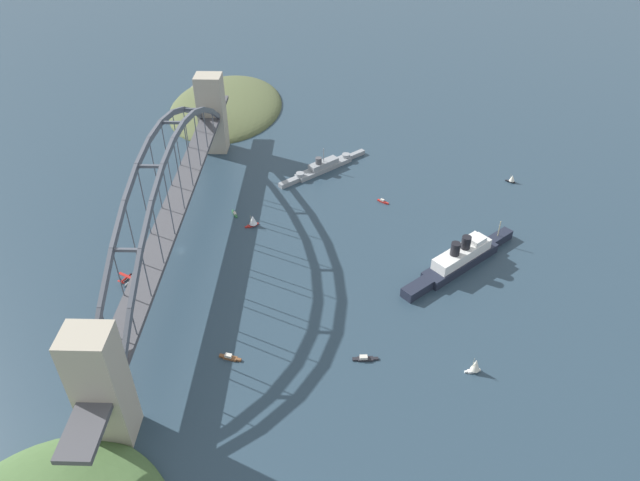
% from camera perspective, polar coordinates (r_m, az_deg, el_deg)
% --- Properties ---
extents(ground_plane, '(1400.00, 1400.00, 0.00)m').
position_cam_1_polar(ground_plane, '(343.75, -13.42, -0.85)').
color(ground_plane, '#283D4C').
extents(harbor_arch_bridge, '(304.70, 18.06, 71.10)m').
position_cam_1_polar(harbor_arch_bridge, '(326.81, -14.15, 3.28)').
color(harbor_arch_bridge, '#ADA38E').
rests_on(harbor_arch_bridge, ground).
extents(headland_west_shore, '(134.16, 92.52, 19.38)m').
position_cam_1_polar(headland_west_shore, '(509.48, -9.24, 12.76)').
color(headland_west_shore, '#515B38').
rests_on(headland_west_shore, ground).
extents(ocean_liner, '(62.15, 69.91, 18.95)m').
position_cam_1_polar(ocean_liner, '(328.36, 13.56, -1.70)').
color(ocean_liner, '#1E2333').
rests_on(ocean_liner, ground).
extents(naval_cruiser, '(52.59, 59.21, 16.72)m').
position_cam_1_polar(naval_cruiser, '(407.60, 0.28, 7.21)').
color(naval_cruiser, gray).
rests_on(naval_cruiser, ground).
extents(seaplane_taxiing_near_bridge, '(9.09, 11.05, 4.89)m').
position_cam_1_polar(seaplane_taxiing_near_bridge, '(327.81, -18.35, -3.58)').
color(seaplane_taxiing_near_bridge, '#B7B7B2').
rests_on(seaplane_taxiing_near_bridge, ground).
extents(small_boat_0, '(4.76, 7.46, 8.84)m').
position_cam_1_polar(small_boat_0, '(275.15, 14.92, -11.68)').
color(small_boat_0, silver).
rests_on(small_boat_0, ground).
extents(small_boat_1, '(8.35, 4.84, 1.83)m').
position_cam_1_polar(small_boat_1, '(366.35, -8.33, 2.60)').
color(small_boat_1, '#2D6B3D').
rests_on(small_boat_1, ground).
extents(small_boat_2, '(4.82, 6.24, 6.29)m').
position_cam_1_polar(small_boat_2, '(414.22, 18.22, 5.77)').
color(small_boat_2, black).
rests_on(small_boat_2, ground).
extents(small_boat_3, '(6.55, 8.21, 8.05)m').
position_cam_1_polar(small_boat_3, '(353.51, -6.57, 1.96)').
color(small_boat_3, '#B2231E').
rests_on(small_boat_3, ground).
extents(small_boat_4, '(5.48, 7.22, 2.17)m').
position_cam_1_polar(small_boat_4, '(376.09, 6.14, 3.82)').
color(small_boat_4, '#B2231E').
rests_on(small_boat_4, ground).
extents(small_boat_5, '(3.15, 12.02, 2.22)m').
position_cam_1_polar(small_boat_5, '(274.19, 4.37, -11.39)').
color(small_boat_5, black).
rests_on(small_boat_5, ground).
extents(small_boat_6, '(4.11, 10.72, 2.50)m').
position_cam_1_polar(small_boat_6, '(276.86, -8.81, -11.18)').
color(small_boat_6, brown).
rests_on(small_boat_6, ground).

